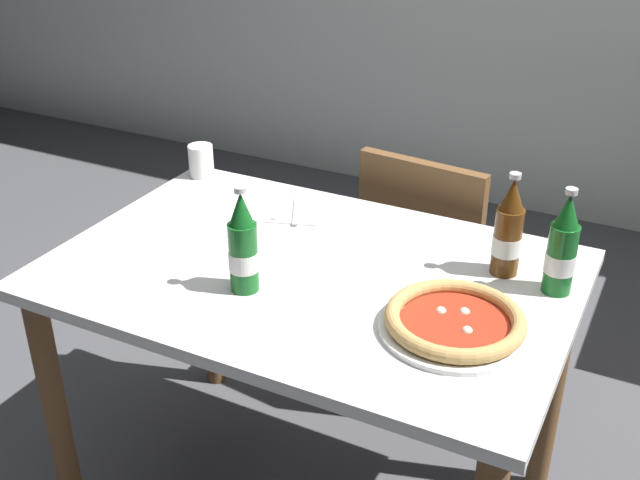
# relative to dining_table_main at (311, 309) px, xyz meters

# --- Properties ---
(dining_table_main) EXTENTS (1.20, 0.80, 0.75)m
(dining_table_main) POSITION_rel_dining_table_main_xyz_m (0.00, 0.00, 0.00)
(dining_table_main) COLOR silver
(dining_table_main) RESTS_ON ground_plane
(chair_behind_table) EXTENTS (0.44, 0.44, 0.85)m
(chair_behind_table) POSITION_rel_dining_table_main_xyz_m (0.10, 0.61, -0.15)
(chair_behind_table) COLOR brown
(chair_behind_table) RESTS_ON ground_plane
(pizza_margherita_near) EXTENTS (0.31, 0.31, 0.04)m
(pizza_margherita_near) POSITION_rel_dining_table_main_xyz_m (0.38, -0.09, 0.14)
(pizza_margherita_near) COLOR white
(pizza_margherita_near) RESTS_ON dining_table_main
(beer_bottle_left) EXTENTS (0.07, 0.07, 0.25)m
(beer_bottle_left) POSITION_rel_dining_table_main_xyz_m (0.53, 0.16, 0.22)
(beer_bottle_left) COLOR #14591E
(beer_bottle_left) RESTS_ON dining_table_main
(beer_bottle_center) EXTENTS (0.07, 0.07, 0.25)m
(beer_bottle_center) POSITION_rel_dining_table_main_xyz_m (-0.09, -0.15, 0.22)
(beer_bottle_center) COLOR #14591E
(beer_bottle_center) RESTS_ON dining_table_main
(beer_bottle_right) EXTENTS (0.07, 0.07, 0.25)m
(beer_bottle_right) POSITION_rel_dining_table_main_xyz_m (0.41, 0.18, 0.22)
(beer_bottle_right) COLOR #512D0F
(beer_bottle_right) RESTS_ON dining_table_main
(napkin_with_cutlery) EXTENTS (0.23, 0.23, 0.01)m
(napkin_with_cutlery) POSITION_rel_dining_table_main_xyz_m (-0.19, 0.26, 0.12)
(napkin_with_cutlery) COLOR white
(napkin_with_cutlery) RESTS_ON dining_table_main
(paper_cup) EXTENTS (0.07, 0.07, 0.09)m
(paper_cup) POSITION_rel_dining_table_main_xyz_m (-0.54, 0.34, 0.16)
(paper_cup) COLOR white
(paper_cup) RESTS_ON dining_table_main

